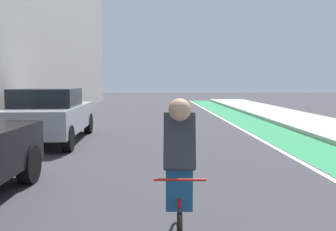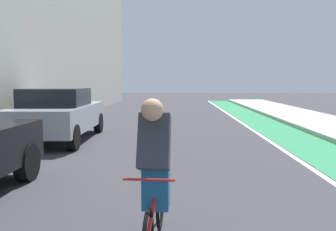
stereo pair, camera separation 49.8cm
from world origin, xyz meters
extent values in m
plane|color=#38383D|center=(0.00, 15.46, 0.00)|extent=(85.64, 85.64, 0.00)
cube|color=#2D8451|center=(3.67, 17.46, 0.00)|extent=(1.60, 38.93, 0.00)
cube|color=white|center=(2.77, 17.46, 0.00)|extent=(0.12, 38.93, 0.00)
cube|color=#A8A59E|center=(5.94, 17.46, 0.07)|extent=(2.94, 38.93, 0.14)
cylinder|color=black|center=(-2.55, 11.12, 0.33)|extent=(0.24, 0.67, 0.66)
cube|color=#9EA0A8|center=(-3.42, 15.54, 0.68)|extent=(1.97, 4.41, 0.70)
cube|color=black|center=(-3.41, 15.33, 1.26)|extent=(1.69, 1.87, 0.55)
cylinder|color=black|center=(-4.31, 17.16, 0.33)|extent=(0.23, 0.66, 0.66)
cylinder|color=black|center=(-2.60, 17.20, 0.33)|extent=(0.23, 0.66, 0.66)
cylinder|color=black|center=(-2.53, 13.93, 0.33)|extent=(0.23, 0.66, 0.66)
torus|color=black|center=(-0.12, 9.11, 0.30)|extent=(0.08, 0.60, 0.60)
cylinder|color=red|center=(-0.15, 8.59, 0.52)|extent=(0.10, 0.96, 0.33)
cylinder|color=red|center=(-0.14, 8.77, 0.60)|extent=(0.04, 0.12, 0.55)
cylinder|color=red|center=(-0.18, 8.14, 0.85)|extent=(0.48, 0.05, 0.02)
cube|color=#1E598C|center=(-0.14, 8.69, 0.67)|extent=(0.29, 0.26, 0.56)
cube|color=#333842|center=(-0.15, 8.56, 1.13)|extent=(0.34, 0.42, 0.60)
sphere|color=tan|center=(-0.16, 8.41, 1.47)|extent=(0.22, 0.22, 0.22)
cube|color=#333842|center=(-0.14, 8.69, 1.15)|extent=(0.28, 0.29, 0.39)
camera|label=1|loc=(-0.42, 4.88, 1.75)|focal=39.29mm
camera|label=2|loc=(0.08, 4.87, 1.75)|focal=39.29mm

